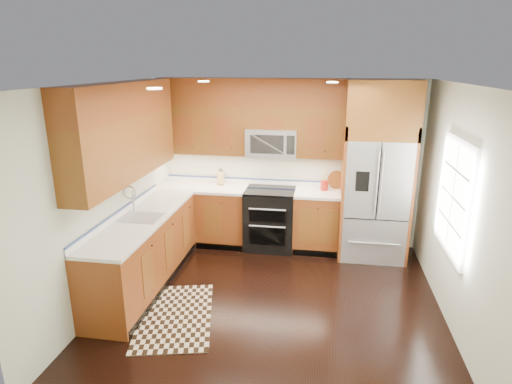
% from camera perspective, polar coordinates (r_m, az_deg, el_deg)
% --- Properties ---
extents(ground, '(4.00, 4.00, 0.00)m').
position_cam_1_polar(ground, '(5.40, 2.15, -14.59)').
color(ground, black).
rests_on(ground, ground).
extents(wall_back, '(4.00, 0.02, 2.60)m').
position_cam_1_polar(wall_back, '(6.77, 4.42, 3.87)').
color(wall_back, silver).
rests_on(wall_back, ground).
extents(wall_left, '(0.02, 4.00, 2.60)m').
position_cam_1_polar(wall_left, '(5.45, -19.04, -0.23)').
color(wall_left, silver).
rests_on(wall_left, ground).
extents(wall_right, '(0.02, 4.00, 2.60)m').
position_cam_1_polar(wall_right, '(5.03, 25.59, -2.38)').
color(wall_right, silver).
rests_on(wall_right, ground).
extents(window, '(0.04, 1.10, 1.30)m').
position_cam_1_polar(window, '(5.18, 24.91, -0.61)').
color(window, white).
rests_on(window, ground).
extents(base_cabinets, '(2.85, 3.00, 0.90)m').
position_cam_1_polar(base_cabinets, '(6.22, -8.11, -5.67)').
color(base_cabinets, brown).
rests_on(base_cabinets, ground).
extents(countertop, '(2.86, 3.01, 0.04)m').
position_cam_1_polar(countertop, '(6.12, -6.70, -1.29)').
color(countertop, white).
rests_on(countertop, base_cabinets).
extents(upper_cabinets, '(2.85, 3.00, 1.15)m').
position_cam_1_polar(upper_cabinets, '(5.96, -7.45, 9.11)').
color(upper_cabinets, brown).
rests_on(upper_cabinets, ground).
extents(range, '(0.76, 0.67, 0.95)m').
position_cam_1_polar(range, '(6.71, 1.88, -3.60)').
color(range, black).
rests_on(range, ground).
extents(microwave, '(0.76, 0.40, 0.42)m').
position_cam_1_polar(microwave, '(6.52, 2.12, 6.65)').
color(microwave, '#B2B2B7').
rests_on(microwave, ground).
extents(refrigerator, '(0.98, 0.75, 2.60)m').
position_cam_1_polar(refrigerator, '(6.43, 15.75, 2.62)').
color(refrigerator, '#B2B2B7').
rests_on(refrigerator, ground).
extents(sink_faucet, '(0.54, 0.44, 0.37)m').
position_cam_1_polar(sink_faucet, '(5.62, -15.28, -2.68)').
color(sink_faucet, '#B2B2B7').
rests_on(sink_faucet, countertop).
extents(rug, '(1.12, 1.52, 0.01)m').
position_cam_1_polar(rug, '(5.24, -10.72, -15.91)').
color(rug, black).
rests_on(rug, ground).
extents(knife_block, '(0.10, 0.13, 0.26)m').
position_cam_1_polar(knife_block, '(6.88, -4.70, 1.90)').
color(knife_block, tan).
rests_on(knife_block, countertop).
extents(utensil_crock, '(0.15, 0.15, 0.32)m').
position_cam_1_polar(utensil_crock, '(6.61, 9.12, 1.18)').
color(utensil_crock, '#A11F13').
rests_on(utensil_crock, countertop).
extents(cutting_board, '(0.31, 0.31, 0.02)m').
position_cam_1_polar(cutting_board, '(6.78, 10.64, 0.58)').
color(cutting_board, brown).
rests_on(cutting_board, countertop).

